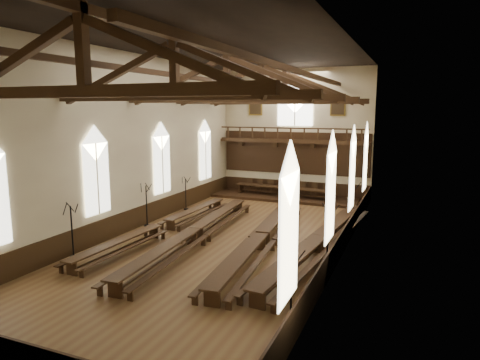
# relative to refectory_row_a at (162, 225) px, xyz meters

# --- Properties ---
(ground) EXTENTS (26.00, 26.00, 0.00)m
(ground) POSITION_rel_refectory_row_a_xyz_m (3.84, 0.31, -0.50)
(ground) COLOR brown
(ground) RESTS_ON ground
(room_walls) EXTENTS (26.00, 26.00, 26.00)m
(room_walls) POSITION_rel_refectory_row_a_xyz_m (3.84, 0.31, 5.96)
(room_walls) COLOR beige
(room_walls) RESTS_ON ground
(wainscot_band) EXTENTS (12.00, 26.00, 1.20)m
(wainscot_band) POSITION_rel_refectory_row_a_xyz_m (3.84, 0.31, 0.10)
(wainscot_band) COLOR black
(wainscot_band) RESTS_ON ground
(side_windows) EXTENTS (11.85, 19.80, 4.50)m
(side_windows) POSITION_rel_refectory_row_a_xyz_m (3.84, 0.31, 3.24)
(side_windows) COLOR white
(side_windows) RESTS_ON room_walls
(end_window) EXTENTS (2.80, 0.12, 3.80)m
(end_window) POSITION_rel_refectory_row_a_xyz_m (3.84, 13.21, 6.72)
(end_window) COLOR white
(end_window) RESTS_ON room_walls
(minstrels_gallery) EXTENTS (11.80, 1.24, 3.70)m
(minstrels_gallery) POSITION_rel_refectory_row_a_xyz_m (3.84, 12.97, 3.40)
(minstrels_gallery) COLOR #361F11
(minstrels_gallery) RESTS_ON room_walls
(portraits) EXTENTS (7.75, 0.09, 1.45)m
(portraits) POSITION_rel_refectory_row_a_xyz_m (3.84, 13.21, 6.60)
(portraits) COLOR brown
(portraits) RESTS_ON room_walls
(roof_trusses) EXTENTS (11.70, 25.70, 2.80)m
(roof_trusses) POSITION_rel_refectory_row_a_xyz_m (3.84, 0.31, 7.71)
(roof_trusses) COLOR #361F11
(roof_trusses) RESTS_ON room_walls
(refectory_row_a) EXTENTS (1.60, 13.86, 0.69)m
(refectory_row_a) POSITION_rel_refectory_row_a_xyz_m (0.00, 0.00, 0.00)
(refectory_row_a) COLOR #361F11
(refectory_row_a) RESTS_ON ground
(refectory_row_b) EXTENTS (2.13, 14.85, 0.79)m
(refectory_row_b) POSITION_rel_refectory_row_a_xyz_m (2.35, -0.65, 0.07)
(refectory_row_b) COLOR #361F11
(refectory_row_b) RESTS_ON ground
(refectory_row_c) EXTENTS (2.20, 14.70, 0.77)m
(refectory_row_c) POSITION_rel_refectory_row_a_xyz_m (5.85, -0.02, 0.06)
(refectory_row_c) COLOR #361F11
(refectory_row_c) RESTS_ON ground
(refectory_row_d) EXTENTS (2.34, 14.94, 0.79)m
(refectory_row_d) POSITION_rel_refectory_row_a_xyz_m (8.75, 0.56, 0.08)
(refectory_row_d) COLOR #361F11
(refectory_row_d) RESTS_ON ground
(dais) EXTENTS (11.40, 3.02, 0.20)m
(dais) POSITION_rel_refectory_row_a_xyz_m (3.43, 11.71, -0.40)
(dais) COLOR black
(dais) RESTS_ON ground
(high_table) EXTENTS (7.95, 1.53, 0.74)m
(high_table) POSITION_rel_refectory_row_a_xyz_m (3.43, 11.71, 0.33)
(high_table) COLOR #361F11
(high_table) RESTS_ON dais
(high_chairs) EXTENTS (6.79, 0.50, 1.09)m
(high_chairs) POSITION_rel_refectory_row_a_xyz_m (3.43, 12.49, 0.29)
(high_chairs) COLOR #361F11
(high_chairs) RESTS_ON dais
(candelabrum_left_near) EXTENTS (0.79, 0.78, 2.65)m
(candelabrum_left_near) POSITION_rel_refectory_row_a_xyz_m (-1.71, -4.93, 0.30)
(candelabrum_left_near) COLOR black
(candelabrum_left_near) RESTS_ON ground
(candelabrum_left_mid) EXTENTS (0.76, 0.78, 2.61)m
(candelabrum_left_mid) POSITION_rel_refectory_row_a_xyz_m (-1.71, 1.00, 0.29)
(candelabrum_left_mid) COLOR black
(candelabrum_left_mid) RESTS_ON ground
(candelabrum_left_far) EXTENTS (0.62, 0.71, 2.32)m
(candelabrum_left_far) POSITION_rel_refectory_row_a_xyz_m (-1.71, 5.62, 0.20)
(candelabrum_left_far) COLOR black
(candelabrum_left_far) RESTS_ON ground
(candelabrum_right_near) EXTENTS (0.73, 0.78, 2.57)m
(candelabrum_right_near) POSITION_rel_refectory_row_a_xyz_m (9.39, -7.05, 0.28)
(candelabrum_right_near) COLOR black
(candelabrum_right_near) RESTS_ON ground
(candelabrum_right_mid) EXTENTS (0.81, 0.83, 2.77)m
(candelabrum_right_mid) POSITION_rel_refectory_row_a_xyz_m (9.39, -1.10, 0.34)
(candelabrum_right_mid) COLOR black
(candelabrum_right_mid) RESTS_ON ground
(candelabrum_right_far) EXTENTS (0.73, 0.75, 2.51)m
(candelabrum_right_far) POSITION_rel_refectory_row_a_xyz_m (9.39, 7.00, 0.26)
(candelabrum_right_far) COLOR black
(candelabrum_right_far) RESTS_ON ground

